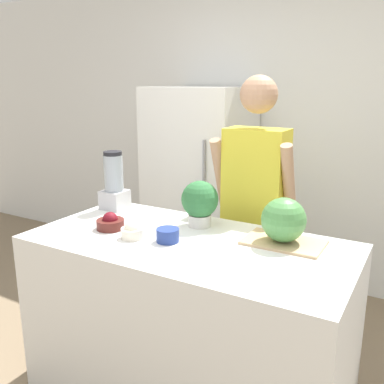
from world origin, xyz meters
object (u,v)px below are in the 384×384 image
person (254,211)px  bowl_cream (133,231)px  bowl_small_blue (168,235)px  blender (114,183)px  potted_plant (200,202)px  watermelon (284,220)px  refrigerator (200,187)px  bowl_cherries (110,223)px

person → bowl_cream: (-0.37, -0.78, 0.04)m
bowl_small_blue → blender: 0.71m
potted_plant → watermelon: bearing=-3.8°
watermelon → bowl_cream: 0.78m
potted_plant → bowl_small_blue: bearing=-94.4°
refrigerator → person: person is taller
bowl_cream → potted_plant: (0.21, 0.34, 0.11)m
refrigerator → bowl_cherries: refrigerator is taller
watermelon → potted_plant: size_ratio=0.86×
person → bowl_cream: size_ratio=14.12×
refrigerator → person: size_ratio=0.95×
bowl_cherries → bowl_small_blue: (0.39, -0.01, -0.00)m
bowl_cream → blender: blender is taller
person → potted_plant: (-0.16, -0.43, 0.15)m
potted_plant → person: bearing=69.9°
blender → watermelon: bearing=-3.1°
watermelon → bowl_small_blue: (-0.52, -0.27, -0.09)m
bowl_cream → potted_plant: 0.42m
refrigerator → watermelon: (1.11, -1.15, 0.21)m
refrigerator → potted_plant: refrigerator is taller
person → blender: size_ratio=4.71×
refrigerator → person: (0.77, -0.68, 0.08)m
person → bowl_small_blue: person is taller
refrigerator → bowl_cream: size_ratio=13.48×
watermelon → potted_plant: (-0.50, 0.03, 0.02)m
bowl_cherries → bowl_small_blue: bowl_cherries is taller
person → watermelon: size_ratio=7.79×
bowl_cream → bowl_small_blue: bearing=13.8°
bowl_cherries → person: bearing=52.0°
person → bowl_cherries: 0.92m
potted_plant → bowl_cherries: bearing=-144.5°
bowl_small_blue → blender: size_ratio=0.31×
refrigerator → person: 1.03m
bowl_small_blue → person: bearing=76.1°
bowl_cream → bowl_small_blue: 0.19m
bowl_small_blue → bowl_cream: bearing=-166.2°
bowl_cream → bowl_small_blue: (0.19, 0.05, -0.00)m
person → blender: bearing=-153.2°
bowl_cherries → potted_plant: potted_plant is taller
refrigerator → watermelon: size_ratio=7.44×
watermelon → refrigerator: bearing=134.0°
watermelon → bowl_cream: bearing=-156.3°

